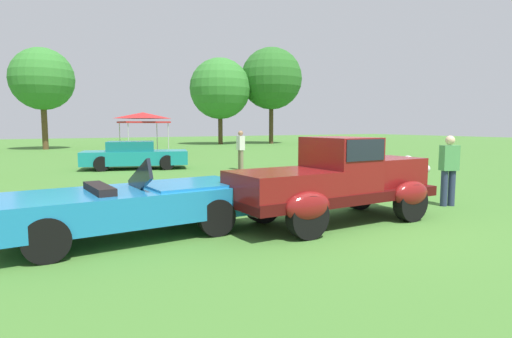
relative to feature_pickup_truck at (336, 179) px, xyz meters
name	(u,v)px	position (x,y,z in m)	size (l,w,h in m)	color
ground_plane	(360,225)	(0.23, -0.44, -0.87)	(120.00, 120.00, 0.00)	#42752D
feature_pickup_truck	(336,179)	(0.00, 0.00, 0.00)	(4.49, 1.90, 1.70)	#400B0B
neighbor_convertible	(133,204)	(-3.81, 0.89, -0.29)	(4.53, 1.98, 1.40)	#1E7AB7
show_car_teal	(134,155)	(-1.05, 12.35, -0.27)	(4.76, 2.86, 1.22)	teal
show_car_charcoal	(343,148)	(11.00, 12.50, -0.27)	(4.00, 2.01, 1.22)	#28282D
spectator_near_truck	(241,149)	(2.86, 9.71, 0.05)	(0.28, 0.42, 1.69)	#7F7056
spectator_between_cars	(449,168)	(3.45, 0.01, 0.05)	(0.46, 0.36, 1.69)	#283351
canopy_tent_left_field	(143,117)	(1.36, 19.99, 1.55)	(2.67, 2.67, 2.71)	#B7B7BC
treeline_mid_left	(42,79)	(-3.60, 30.80, 4.60)	(4.80, 4.80, 7.89)	brown
treeline_center	(220,89)	(12.14, 32.07, 4.61)	(5.98, 5.98, 8.47)	#47331E
treeline_mid_right	(271,79)	(17.39, 30.99, 5.75)	(6.26, 6.26, 9.76)	#47331E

